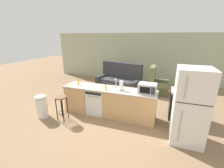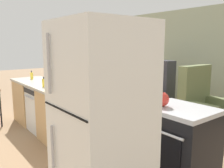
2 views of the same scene
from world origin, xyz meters
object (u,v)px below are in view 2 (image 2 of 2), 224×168
(dishwasher, at_px, (46,108))
(soap_bottle, at_px, (44,83))
(stove_range, at_px, (178,145))
(refrigerator, at_px, (102,128))
(dish_soap_bottle, at_px, (32,76))
(paper_towel_roll, at_px, (62,82))
(kettle, at_px, (162,99))
(armchair, at_px, (202,109))
(couch, at_px, (137,94))
(microwave, at_px, (90,88))

(dishwasher, xyz_separation_m, soap_bottle, (0.37, -0.16, 0.55))
(stove_range, height_order, refrigerator, refrigerator)
(stove_range, height_order, dish_soap_bottle, dish_soap_bottle)
(dishwasher, relative_size, paper_towel_roll, 2.98)
(kettle, height_order, armchair, armchair)
(refrigerator, height_order, couch, refrigerator)
(refrigerator, xyz_separation_m, dish_soap_bottle, (-3.27, 0.55, 0.07))
(microwave, height_order, kettle, microwave)
(refrigerator, height_order, kettle, refrigerator)
(stove_range, bearing_deg, soap_bottle, -162.43)
(microwave, bearing_deg, kettle, 25.98)
(stove_range, height_order, armchair, armchair)
(dishwasher, xyz_separation_m, microwave, (1.56, -0.00, 0.62))
(couch, bearing_deg, microwave, -57.04)
(dishwasher, distance_m, kettle, 2.53)
(soap_bottle, distance_m, dish_soap_bottle, 1.05)
(stove_range, height_order, paper_towel_roll, paper_towel_roll)
(microwave, distance_m, kettle, 0.97)
(stove_range, xyz_separation_m, paper_towel_roll, (-1.78, -0.59, 0.59))
(kettle, bearing_deg, refrigerator, -80.34)
(couch, height_order, armchair, couch)
(soap_bottle, distance_m, armchair, 3.07)
(paper_towel_roll, relative_size, couch, 0.13)
(refrigerator, distance_m, armchair, 3.26)
(kettle, distance_m, couch, 3.15)
(microwave, bearing_deg, refrigerator, -27.89)
(stove_range, distance_m, paper_towel_roll, 1.97)
(refrigerator, height_order, paper_towel_roll, refrigerator)
(paper_towel_roll, distance_m, couch, 2.61)
(refrigerator, relative_size, armchair, 1.50)
(stove_range, bearing_deg, dishwasher, -168.09)
(soap_bottle, xyz_separation_m, kettle, (2.07, 0.58, 0.01))
(dish_soap_bottle, xyz_separation_m, kettle, (3.11, 0.42, 0.01))
(soap_bottle, bearing_deg, refrigerator, -9.93)
(soap_bottle, bearing_deg, microwave, 7.49)
(refrigerator, bearing_deg, dishwasher, 168.07)
(dishwasher, relative_size, dish_soap_bottle, 4.77)
(dish_soap_bottle, relative_size, armchair, 0.15)
(dish_soap_bottle, bearing_deg, refrigerator, -9.60)
(refrigerator, relative_size, couch, 0.84)
(paper_towel_roll, distance_m, dish_soap_bottle, 1.49)
(dishwasher, height_order, microwave, microwave)
(paper_towel_roll, bearing_deg, armchair, 71.05)
(dishwasher, xyz_separation_m, dish_soap_bottle, (-0.67, 0.00, 0.55))
(soap_bottle, bearing_deg, dish_soap_bottle, 171.11)
(dish_soap_bottle, bearing_deg, dishwasher, -0.35)
(armchair, bearing_deg, stove_range, -65.63)
(soap_bottle, height_order, armchair, armchair)
(couch, bearing_deg, kettle, -38.95)
(dishwasher, distance_m, stove_range, 2.66)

